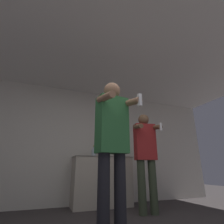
% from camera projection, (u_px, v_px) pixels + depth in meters
% --- Properties ---
extents(wall_back, '(7.00, 0.06, 2.55)m').
position_uv_depth(wall_back, '(80.00, 144.00, 3.98)').
color(wall_back, beige).
rests_on(wall_back, ground_plane).
extents(ceiling_slab, '(7.00, 3.28, 0.05)m').
position_uv_depth(ceiling_slab, '(99.00, 61.00, 3.14)').
color(ceiling_slab, silver).
rests_on(ceiling_slab, wall_back).
extents(counter, '(1.24, 0.54, 0.97)m').
position_uv_depth(counter, '(102.00, 181.00, 3.63)').
color(counter, '#BCB29E').
rests_on(counter, ground_plane).
extents(bottle_amber_bourbon, '(0.10, 0.10, 0.23)m').
position_uv_depth(bottle_amber_bourbon, '(94.00, 152.00, 3.69)').
color(bottle_amber_bourbon, silver).
rests_on(bottle_amber_bourbon, counter).
extents(bottle_clear_vodka, '(0.09, 0.09, 0.25)m').
position_uv_depth(bottle_clear_vodka, '(104.00, 152.00, 3.77)').
color(bottle_clear_vodka, '#194723').
rests_on(bottle_clear_vodka, counter).
extents(bottle_short_whiskey, '(0.07, 0.07, 0.30)m').
position_uv_depth(bottle_short_whiskey, '(118.00, 152.00, 3.89)').
color(bottle_short_whiskey, black).
rests_on(bottle_short_whiskey, counter).
extents(person_woman_foreground, '(0.45, 0.49, 1.76)m').
position_uv_depth(person_woman_foreground, '(112.00, 142.00, 1.98)').
color(person_woman_foreground, black).
rests_on(person_woman_foreground, ground_plane).
extents(person_man_side, '(0.49, 0.50, 1.74)m').
position_uv_depth(person_man_side, '(146.00, 154.00, 3.18)').
color(person_man_side, '#38422D').
rests_on(person_man_side, ground_plane).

